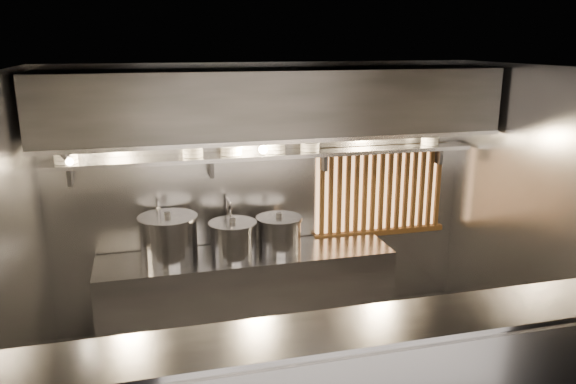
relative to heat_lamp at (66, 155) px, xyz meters
name	(u,v)px	position (x,y,z in m)	size (l,w,h in m)	color
ceiling	(308,69)	(1.90, -0.85, 0.73)	(4.50, 4.50, 0.00)	black
wall_back	(267,195)	(1.90, 0.65, -0.67)	(4.50, 4.50, 0.00)	gray
wall_left	(10,270)	(-0.35, -0.85, -0.67)	(3.00, 3.00, 0.00)	gray
wall_right	(540,221)	(4.15, -0.85, -0.67)	(3.00, 3.00, 0.00)	gray
cooking_bench	(248,294)	(1.60, 0.28, -1.62)	(3.00, 0.70, 0.90)	gray
bowl_shelf	(270,155)	(1.90, 0.47, -0.19)	(4.40, 0.34, 0.04)	gray
exhaust_hood	(275,104)	(1.90, 0.25, 0.36)	(4.40, 0.81, 0.65)	#2D2D30
wood_screen	(381,190)	(3.20, 0.60, -0.69)	(1.56, 0.09, 1.04)	#F3AF6D
faucet_left	(158,216)	(0.75, 0.52, -0.76)	(0.04, 0.30, 0.50)	silver
faucet_right	(228,210)	(1.45, 0.52, -0.76)	(0.04, 0.30, 0.50)	silver
heat_lamp	(66,155)	(0.00, 0.00, 0.00)	(0.25, 0.35, 0.20)	gray
pendant_bulb	(263,150)	(1.80, 0.35, -0.11)	(0.09, 0.09, 0.19)	#2D2D30
stock_pot_left	(169,238)	(0.83, 0.33, -0.94)	(0.73, 0.73, 0.49)	gray
stock_pot_mid	(233,239)	(1.45, 0.23, -0.98)	(0.62, 0.62, 0.41)	gray
stock_pot_right	(279,234)	(1.94, 0.30, -0.98)	(0.63, 0.63, 0.40)	gray
bowl_stack_0	(66,156)	(-0.06, 0.47, -0.10)	(0.23, 0.23, 0.13)	white
bowl_stack_1	(193,150)	(1.11, 0.47, -0.10)	(0.22, 0.22, 0.13)	white
bowl_stack_2	(231,150)	(1.50, 0.47, -0.12)	(0.23, 0.23, 0.09)	white
bowl_stack_3	(275,146)	(1.95, 0.47, -0.10)	(0.23, 0.23, 0.13)	white
bowl_stack_4	(310,146)	(2.32, 0.47, -0.12)	(0.21, 0.21, 0.09)	white
bowl_stack_5	(430,141)	(3.70, 0.47, -0.12)	(0.20, 0.20, 0.09)	white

